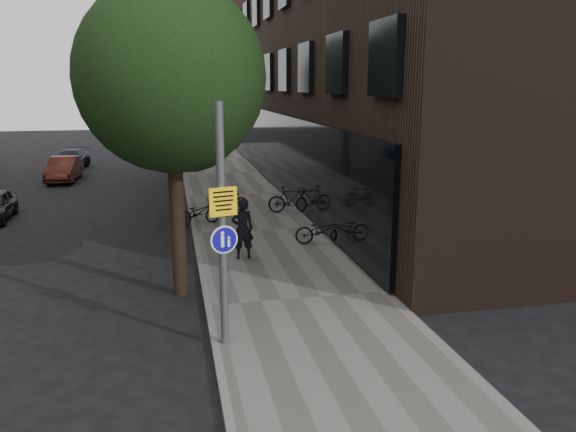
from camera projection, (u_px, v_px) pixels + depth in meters
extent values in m
plane|color=black|center=(330.00, 371.00, 10.33)|extent=(120.00, 120.00, 0.00)
cube|color=slate|center=(259.00, 231.00, 19.89)|extent=(4.50, 60.00, 0.12)
cube|color=slate|center=(195.00, 235.00, 19.44)|extent=(0.15, 60.00, 0.13)
cube|color=black|center=(371.00, 13.00, 30.93)|extent=(12.00, 40.00, 18.00)
cylinder|color=black|center=(178.00, 233.00, 13.73)|extent=(0.36, 0.36, 3.20)
sphere|color=black|center=(171.00, 77.00, 12.88)|extent=(4.40, 4.40, 4.40)
sphere|color=black|center=(189.00, 119.00, 13.95)|extent=(2.64, 2.64, 2.64)
cylinder|color=black|center=(174.00, 178.00, 21.83)|extent=(0.36, 0.36, 3.20)
sphere|color=black|center=(170.00, 80.00, 20.98)|extent=(5.00, 5.00, 5.00)
sphere|color=black|center=(181.00, 106.00, 22.05)|extent=(3.00, 3.00, 3.00)
cylinder|color=black|center=(172.00, 151.00, 30.40)|extent=(0.36, 0.36, 3.20)
sphere|color=black|center=(169.00, 81.00, 29.56)|extent=(5.00, 5.00, 5.00)
sphere|color=black|center=(177.00, 100.00, 30.63)|extent=(3.00, 3.00, 3.00)
cylinder|color=#595B5E|center=(222.00, 228.00, 10.65)|extent=(0.16, 0.16, 4.73)
cube|color=yellow|center=(221.00, 201.00, 10.53)|extent=(0.53, 0.18, 0.55)
cylinder|color=#110C8E|center=(222.00, 239.00, 10.70)|extent=(0.47, 0.14, 0.48)
cylinder|color=white|center=(222.00, 239.00, 10.70)|extent=(0.53, 0.16, 0.55)
imported|color=black|center=(242.00, 229.00, 16.42)|extent=(0.69, 0.49, 1.79)
imported|color=black|center=(322.00, 230.00, 18.02)|extent=(1.79, 0.84, 0.90)
imported|color=black|center=(290.00, 200.00, 22.37)|extent=(1.86, 0.90, 1.08)
imported|color=black|center=(198.00, 212.00, 20.54)|extent=(1.82, 1.16, 0.90)
imported|color=black|center=(230.00, 200.00, 22.65)|extent=(1.54, 0.60, 0.90)
imported|color=#511F17|center=(64.00, 169.00, 30.49)|extent=(1.49, 4.00, 1.31)
imported|color=black|center=(71.00, 159.00, 34.78)|extent=(2.11, 4.31, 1.21)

